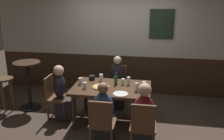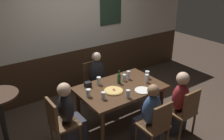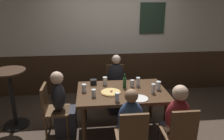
% 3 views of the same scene
% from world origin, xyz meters
% --- Properties ---
extents(ground_plane, '(12.00, 12.00, 0.00)m').
position_xyz_m(ground_plane, '(0.00, 0.00, 0.00)').
color(ground_plane, '#423328').
extents(wall_back, '(6.40, 0.13, 2.60)m').
position_xyz_m(wall_back, '(0.01, 1.65, 1.30)').
color(wall_back, '#3D2819').
rests_on(wall_back, ground_plane).
extents(dining_table, '(1.46, 0.95, 0.74)m').
position_xyz_m(dining_table, '(0.00, 0.00, 0.65)').
color(dining_table, '#472D1C').
rests_on(dining_table, ground_plane).
extents(chair_right_near, '(0.40, 0.40, 0.88)m').
position_xyz_m(chair_right_near, '(0.64, -0.89, 0.50)').
color(chair_right_near, brown).
rests_on(chair_right_near, ground_plane).
extents(chair_mid_near, '(0.40, 0.40, 0.88)m').
position_xyz_m(chair_mid_near, '(0.00, -0.89, 0.50)').
color(chair_mid_near, brown).
rests_on(chair_mid_near, ground_plane).
extents(chair_mid_far, '(0.40, 0.40, 0.88)m').
position_xyz_m(chair_mid_far, '(0.00, 0.89, 0.50)').
color(chair_mid_far, brown).
rests_on(chair_mid_far, ground_plane).
extents(chair_head_west, '(0.40, 0.40, 0.88)m').
position_xyz_m(chair_head_west, '(-1.15, 0.00, 0.50)').
color(chair_head_west, brown).
rests_on(chair_head_west, ground_plane).
extents(person_right_near, '(0.34, 0.37, 1.13)m').
position_xyz_m(person_right_near, '(0.64, -0.73, 0.48)').
color(person_right_near, '#2D2D38').
rests_on(person_right_near, ground_plane).
extents(person_mid_near, '(0.34, 0.37, 1.11)m').
position_xyz_m(person_mid_near, '(0.00, -0.72, 0.46)').
color(person_mid_near, '#2D2D38').
rests_on(person_mid_near, ground_plane).
extents(person_mid_far, '(0.34, 0.37, 1.15)m').
position_xyz_m(person_mid_far, '(-0.00, 0.73, 0.48)').
color(person_mid_far, '#2D2D38').
rests_on(person_mid_far, ground_plane).
extents(person_head_west, '(0.37, 0.34, 1.11)m').
position_xyz_m(person_head_west, '(-0.98, 0.00, 0.47)').
color(person_head_west, '#2D2D38').
rests_on(person_head_west, ground_plane).
extents(pizza, '(0.32, 0.32, 0.03)m').
position_xyz_m(pizza, '(-0.19, -0.06, 0.75)').
color(pizza, tan).
rests_on(pizza, dining_table).
extents(highball_clear, '(0.07, 0.07, 0.13)m').
position_xyz_m(highball_clear, '(-0.62, 0.03, 0.80)').
color(highball_clear, silver).
rests_on(highball_clear, dining_table).
extents(tumbler_water, '(0.07, 0.07, 0.12)m').
position_xyz_m(tumbler_water, '(-0.47, -0.17, 0.79)').
color(tumbler_water, silver).
rests_on(tumbler_water, dining_table).
extents(beer_glass_tall, '(0.07, 0.07, 0.12)m').
position_xyz_m(beer_glass_tall, '(0.20, 0.15, 0.79)').
color(beer_glass_tall, silver).
rests_on(beer_glass_tall, dining_table).
extents(beer_glass_half, '(0.06, 0.06, 0.16)m').
position_xyz_m(beer_glass_half, '(0.48, -0.14, 0.81)').
color(beer_glass_half, silver).
rests_on(beer_glass_half, dining_table).
extents(pint_glass_stout, '(0.08, 0.08, 0.14)m').
position_xyz_m(pint_glass_stout, '(0.61, -0.01, 0.80)').
color(pint_glass_stout, silver).
rests_on(pint_glass_stout, dining_table).
extents(pint_glass_pale, '(0.07, 0.07, 0.13)m').
position_xyz_m(pint_glass_pale, '(-0.13, -0.36, 0.80)').
color(pint_glass_pale, silver).
rests_on(pint_glass_pale, dining_table).
extents(pint_glass_amber, '(0.07, 0.07, 0.16)m').
position_xyz_m(pint_glass_amber, '(0.30, 0.16, 0.81)').
color(pint_glass_amber, silver).
rests_on(pint_glass_amber, dining_table).
extents(tumbler_short, '(0.08, 0.08, 0.14)m').
position_xyz_m(tumbler_short, '(-0.26, 0.28, 0.80)').
color(tumbler_short, silver).
rests_on(tumbler_short, dining_table).
extents(beer_bottle_green, '(0.06, 0.06, 0.24)m').
position_xyz_m(beer_bottle_green, '(0.06, 0.13, 0.83)').
color(beer_bottle_green, '#194723').
rests_on(beer_bottle_green, dining_table).
extents(plate_white_large, '(0.26, 0.26, 0.01)m').
position_xyz_m(plate_white_large, '(0.22, -0.32, 0.75)').
color(plate_white_large, white).
rests_on(plate_white_large, dining_table).
extents(condiment_caddy, '(0.11, 0.09, 0.09)m').
position_xyz_m(condiment_caddy, '(-0.46, 0.32, 0.79)').
color(condiment_caddy, black).
rests_on(condiment_caddy, dining_table).
extents(side_bar_table, '(0.56, 0.56, 1.05)m').
position_xyz_m(side_bar_table, '(-1.86, 0.32, 0.62)').
color(side_bar_table, black).
rests_on(side_bar_table, ground_plane).
extents(bar_stool, '(0.34, 0.34, 0.72)m').
position_xyz_m(bar_stool, '(-2.31, 0.17, 0.56)').
color(bar_stool, brown).
rests_on(bar_stool, ground_plane).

